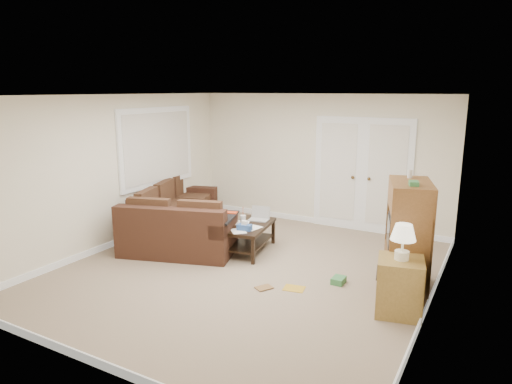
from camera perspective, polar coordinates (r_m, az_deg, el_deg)
The scene contains 17 objects.
floor at distance 6.73m, azimuth -1.12°, elevation -9.78°, with size 5.50×5.50×0.00m, color gray.
ceiling at distance 6.22m, azimuth -1.22°, elevation 12.02°, with size 5.00×5.50×0.02m, color white.
wall_left at distance 7.90m, azimuth -17.07°, elevation 2.49°, with size 0.02×5.50×2.50m, color white.
wall_right at distance 5.57m, azimuth 21.67°, elevation -1.96°, with size 0.02×5.50×2.50m, color white.
wall_back at distance 8.81m, azimuth 7.88°, elevation 3.94°, with size 5.00×0.02×2.50m, color white.
wall_front at distance 4.30m, azimuth -20.04°, elevation -6.04°, with size 5.00×0.02×2.50m, color white.
baseboards at distance 6.71m, azimuth -1.12°, elevation -9.38°, with size 5.00×5.50×0.10m, color silver, non-canonical shape.
french_doors at distance 8.55m, azimuth 13.07°, elevation 2.00°, with size 1.80×0.05×2.13m.
window_left at distance 8.54m, azimuth -12.21°, elevation 5.53°, with size 0.05×1.92×1.42m.
sectional_sofa at distance 8.05m, azimuth -9.82°, elevation -3.70°, with size 2.51×2.83×0.83m.
coffee_table at distance 7.42m, azimuth -0.68°, elevation -5.59°, with size 0.73×1.18×0.75m.
tv_armoire at distance 6.19m, azimuth 18.38°, elevation -5.29°, with size 0.73×1.01×1.55m.
side_cabinet at distance 5.65m, azimuth 17.53°, elevation -10.66°, with size 0.61×0.61×1.09m.
space_heater at distance 8.31m, azimuth 18.14°, elevation -4.96°, with size 0.11×0.10×0.29m, color silver.
floor_magazine at distance 6.18m, azimuth 4.78°, elevation -11.92°, with size 0.27×0.22×0.01m, color gold.
floor_greenbox at distance 6.40m, azimuth 10.28°, elevation -10.80°, with size 0.16×0.21×0.09m, color #387C42.
floor_book at distance 6.23m, azimuth 0.63°, elevation -11.62°, with size 0.16×0.22×0.02m, color brown.
Camera 1 is at (3.13, -5.38, 2.57)m, focal length 32.00 mm.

